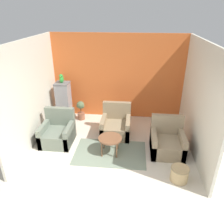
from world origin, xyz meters
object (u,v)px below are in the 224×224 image
Objects in this scene: armchair_right at (167,142)px; wicker_basket at (179,174)px; coffee_table at (110,139)px; armchair_middle at (116,126)px; birdcage at (64,103)px; armchair_left at (58,133)px; parrot at (61,79)px; potted_plant at (81,109)px.

armchair_right reaches higher than wicker_basket.
coffee_table reaches higher than wicker_basket.
armchair_middle is 1.98m from birdcage.
armchair_right is 1.58m from armchair_middle.
coffee_table is at bearing -171.38° from armchair_right.
parrot reaches higher than armchair_left.
potted_plant is at bearing 77.61° from armchair_left.
armchair_left and armchair_right have the same top height.
parrot reaches higher than potted_plant.
armchair_middle reaches higher than potted_plant.
birdcage is (-0.20, 1.34, 0.35)m from armchair_left.
birdcage is 4.23m from wicker_basket.
parrot reaches higher than wicker_basket.
armchair_left is 3.37m from wicker_basket.
potted_plant is at bearing 136.63° from wicker_basket.
armchair_left is 1.00× the size of armchair_middle.
potted_plant is at bearing 123.21° from coffee_table.
armchair_right is at bearing 98.09° from wicker_basket.
coffee_table is 1.57m from armchair_left.
coffee_table is at bearing -14.20° from armchair_left.
armchair_right is 3.22× the size of parrot.
potted_plant is 3.88m from wicker_basket.
armchair_middle is 0.70× the size of birdcage.
potted_plant is (-1.20, 1.83, -0.06)m from coffee_table.
wicker_basket is at bearing -37.46° from parrot.
coffee_table is 0.92× the size of potted_plant.
coffee_table is at bearing -45.10° from parrot.
armchair_right is at bearing -27.41° from armchair_middle.
parrot is at bearing -168.75° from potted_plant.
coffee_table is at bearing 152.74° from wicker_basket.
armchair_middle is at bearing -23.37° from parrot.
birdcage reaches higher than armchair_left.
armchair_right is 0.70× the size of birdcage.
coffee_table is 1.50m from armchair_right.
armchair_right is 1.41× the size of potted_plant.
armchair_middle reaches higher than coffee_table.
parrot reaches higher than birdcage.
potted_plant is (0.52, 0.10, -1.08)m from parrot.
birdcage reaches higher than potted_plant.
armchair_left reaches higher than wicker_basket.
armchair_right is at bearing -25.15° from birdcage.
armchair_right is (1.47, 0.22, -0.14)m from coffee_table.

